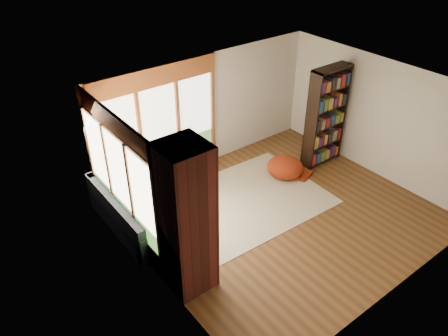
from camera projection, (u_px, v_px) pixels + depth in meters
floor at (281, 214)px, 8.68m from camera, size 5.50×5.50×0.00m
ceiling at (292, 93)px, 7.26m from camera, size 5.50×5.50×0.00m
wall_back at (206, 112)px, 9.63m from camera, size 5.50×0.04×2.60m
wall_front at (407, 231)px, 6.31m from camera, size 5.50×0.04×2.60m
wall_left at (154, 217)px, 6.57m from camera, size 0.04×5.00×2.60m
wall_right at (378, 118)px, 9.37m from camera, size 0.04×5.00×2.60m
windows_back at (160, 125)px, 8.97m from camera, size 2.82×0.10×1.90m
windows_left at (120, 178)px, 7.35m from camera, size 0.10×2.62×1.90m
roller_blind at (97, 138)px, 7.70m from camera, size 0.03×0.72×0.90m
brick_chimney at (186, 220)px, 6.51m from camera, size 0.70×0.70×2.60m
sectional_sofa at (151, 197)px, 8.65m from camera, size 2.20×2.20×0.80m
area_rug at (247, 200)px, 9.07m from camera, size 3.24×2.52×0.01m
bookshelf at (326, 117)px, 9.74m from camera, size 0.99×0.33×2.31m
pouf at (285, 167)px, 9.72m from camera, size 0.97×0.97×0.44m
dog_tan at (153, 178)px, 8.38m from camera, size 0.98×0.80×0.48m
dog_brindle at (164, 188)px, 8.17m from camera, size 0.63×0.84×0.42m
throw_pillows at (151, 176)px, 8.49m from camera, size 1.98×1.68×0.45m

